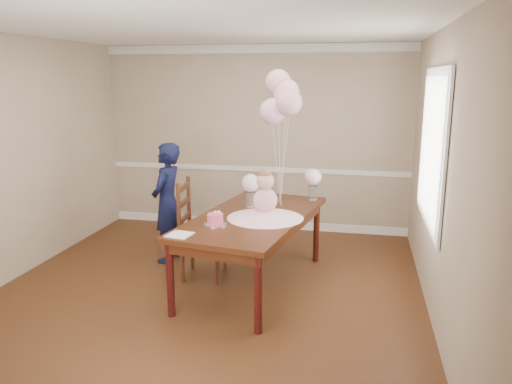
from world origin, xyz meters
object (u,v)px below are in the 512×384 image
object	(u,v)px
dining_table_top	(253,217)
birthday_cake	(215,219)
woman	(167,203)
dining_chair_seat	(204,235)

from	to	relation	value
dining_table_top	birthday_cake	world-z (taller)	birthday_cake
birthday_cake	woman	world-z (taller)	woman
birthday_cake	woman	xyz separation A→B (m)	(-0.90, 0.97, -0.12)
dining_table_top	birthday_cake	bearing A→B (deg)	-113.96
dining_table_top	dining_chair_seat	bearing A→B (deg)	179.16
birthday_cake	dining_chair_seat	bearing A→B (deg)	118.98
dining_table_top	dining_chair_seat	xyz separation A→B (m)	(-0.59, 0.11, -0.27)
dining_chair_seat	dining_table_top	bearing A→B (deg)	-14.28
woman	dining_table_top	bearing A→B (deg)	67.86
dining_table_top	birthday_cake	distance (m)	0.53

